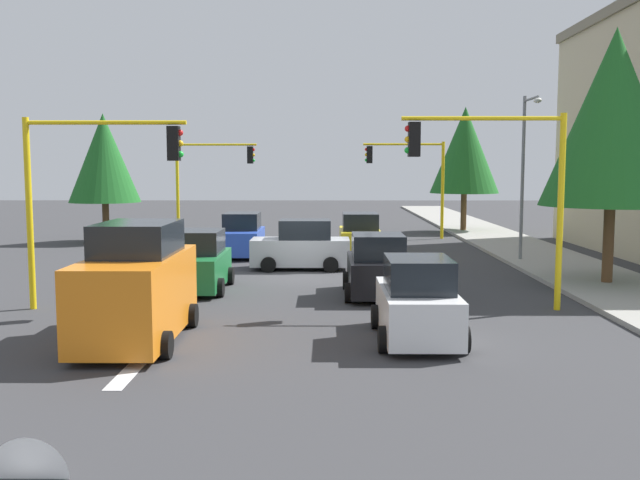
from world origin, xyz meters
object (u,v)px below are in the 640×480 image
at_px(tree_opposite_side, 104,158).
at_px(car_green, 198,263).
at_px(car_black, 377,268).
at_px(traffic_signal_far_right, 210,170).
at_px(car_silver, 302,247).
at_px(delivery_van_orange, 137,287).
at_px(car_blue, 242,237).
at_px(car_yellow, 360,236).
at_px(traffic_signal_near_right, 93,174).
at_px(street_lamp_curbside, 526,160).
at_px(traffic_signal_near_left, 497,171).
at_px(tree_roadside_far, 465,150).
at_px(tree_roadside_near, 614,118).
at_px(car_white, 417,303).
at_px(traffic_signal_far_left, 410,170).

bearing_deg(tree_opposite_side, car_green, 27.34).
bearing_deg(car_black, traffic_signal_far_right, -155.42).
bearing_deg(car_silver, delivery_van_orange, -16.30).
height_order(car_silver, car_blue, same).
bearing_deg(car_yellow, car_blue, -87.91).
relative_size(traffic_signal_far_right, traffic_signal_near_right, 1.00).
distance_m(street_lamp_curbside, tree_opposite_side, 21.87).
height_order(traffic_signal_near_right, traffic_signal_near_left, traffic_signal_near_left).
xyz_separation_m(street_lamp_curbside, delivery_van_orange, (13.32, -12.69, -3.07)).
height_order(traffic_signal_near_right, car_yellow, traffic_signal_near_right).
distance_m(traffic_signal_far_right, tree_roadside_far, 15.73).
relative_size(car_yellow, car_black, 1.07).
distance_m(traffic_signal_near_right, car_blue, 12.69).
bearing_deg(tree_roadside_far, tree_roadside_near, 2.86).
height_order(traffic_signal_near_left, tree_roadside_near, tree_roadside_near).
distance_m(car_green, car_blue, 8.91).
height_order(street_lamp_curbside, car_blue, street_lamp_curbside).
relative_size(car_green, car_blue, 0.98).
distance_m(car_white, car_blue, 16.72).
bearing_deg(car_green, tree_roadside_near, 93.61).
bearing_deg(traffic_signal_far_right, car_black, 24.58).
bearing_deg(traffic_signal_far_right, tree_opposite_side, -69.46).
bearing_deg(car_yellow, tree_roadside_near, 44.33).
bearing_deg(car_blue, delivery_van_orange, -2.06).
distance_m(tree_roadside_near, car_yellow, 12.46).
distance_m(street_lamp_curbside, car_yellow, 8.01).
bearing_deg(car_black, traffic_signal_near_right, -75.64).
height_order(car_yellow, car_green, same).
height_order(car_silver, car_green, same).
distance_m(car_black, car_blue, 11.33).
relative_size(car_yellow, car_blue, 1.00).
relative_size(car_white, car_blue, 0.97).
relative_size(traffic_signal_far_left, traffic_signal_near_left, 0.99).
bearing_deg(car_blue, car_yellow, 92.09).
bearing_deg(car_silver, car_yellow, 149.11).
height_order(traffic_signal_near_right, tree_roadside_far, tree_roadside_far).
xyz_separation_m(tree_opposite_side, car_black, (15.90, 13.53, -3.63)).
distance_m(tree_roadside_far, car_blue, 17.75).
height_order(delivery_van_orange, car_green, delivery_van_orange).
bearing_deg(car_green, street_lamp_curbside, 117.39).
bearing_deg(car_silver, traffic_signal_near_left, 35.68).
bearing_deg(traffic_signal_near_left, car_black, -123.63).
relative_size(traffic_signal_near_right, car_green, 1.42).
relative_size(tree_roadside_far, car_white, 2.05).
distance_m(car_silver, car_green, 5.85).
xyz_separation_m(tree_roadside_far, car_green, (20.87, -12.81, -4.19)).
distance_m(traffic_signal_near_right, car_green, 4.91).
relative_size(car_black, car_blue, 0.94).
height_order(traffic_signal_near_right, car_blue, traffic_signal_near_right).
bearing_deg(traffic_signal_near_right, tree_roadside_near, 103.90).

